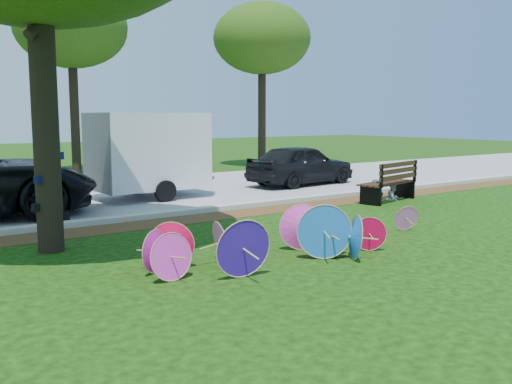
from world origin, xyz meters
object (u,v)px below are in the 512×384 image
Objects in this scene: person_left at (376,180)px; person_right at (394,182)px; parasol_pile at (287,237)px; cargo_trailer at (148,151)px; park_bench at (387,182)px; dark_pickup at (301,165)px.

person_left reaches higher than person_right.
person_left reaches higher than parasol_pile.
cargo_trailer is 6.96m from person_right.
parasol_pile is 6.14× the size of person_right.
parasol_pile is 7.14m from park_bench.
cargo_trailer is 2.99× the size of person_right.
person_right is at bearing 18.76° from person_left.
park_bench is at bearing 171.57° from person_right.
person_left is (4.73, -4.26, -0.76)m from cargo_trailer.
parasol_pile is 2.99× the size of park_bench.
cargo_trailer is at bearing 125.32° from person_right.
cargo_trailer is (1.16, 7.79, 0.98)m from parasol_pile.
dark_pickup is 1.95× the size of park_bench.
person_left is (-0.35, 0.05, 0.05)m from park_bench.
parasol_pile is 1.53× the size of dark_pickup.
parasol_pile is at bearing -168.40° from person_right.
cargo_trailer reaches higher than person_right.
park_bench is 1.74× the size of person_left.
person_left is 0.71m from person_right.
park_bench is (5.08, -4.31, -0.82)m from cargo_trailer.
person_left is at bearing -43.67° from cargo_trailer.
dark_pickup is 4.18m from person_right.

